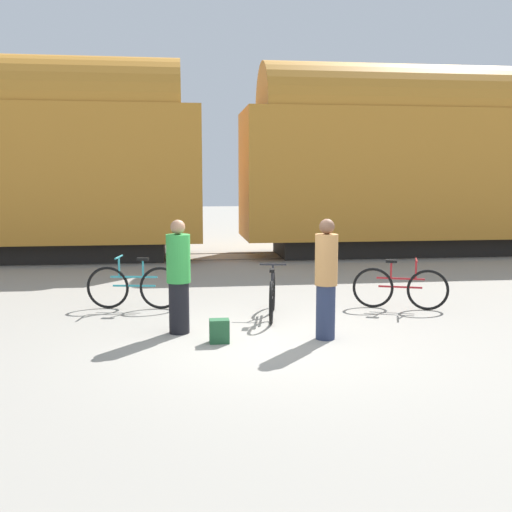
% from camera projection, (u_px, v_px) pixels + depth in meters
% --- Properties ---
extents(ground_plane, '(80.00, 80.00, 0.00)m').
position_uv_depth(ground_plane, '(269.00, 342.00, 8.59)').
color(ground_plane, gray).
extents(freight_train, '(57.01, 2.90, 5.66)m').
position_uv_depth(freight_train, '(222.00, 155.00, 17.37)').
color(freight_train, black).
rests_on(freight_train, ground_plane).
extents(rail_near, '(69.01, 0.07, 0.01)m').
position_uv_depth(rail_near, '(224.00, 260.00, 17.05)').
color(rail_near, '#4C4238').
rests_on(rail_near, ground_plane).
extents(rail_far, '(69.01, 0.07, 0.01)m').
position_uv_depth(rail_far, '(221.00, 253.00, 18.47)').
color(rail_far, '#4C4238').
rests_on(rail_far, ground_plane).
extents(bicycle_maroon, '(1.60, 0.63, 0.91)m').
position_uv_depth(bicycle_maroon, '(400.00, 288.00, 10.68)').
color(bicycle_maroon, black).
rests_on(bicycle_maroon, ground_plane).
extents(bicycle_teal, '(1.70, 0.46, 0.95)m').
position_uv_depth(bicycle_teal, '(134.00, 287.00, 10.69)').
color(bicycle_teal, black).
rests_on(bicycle_teal, ground_plane).
extents(bicycle_black, '(0.46, 1.67, 0.87)m').
position_uv_depth(bicycle_black, '(272.00, 295.00, 10.09)').
color(bicycle_black, black).
rests_on(bicycle_black, ground_plane).
extents(person_in_tan, '(0.33, 0.33, 1.76)m').
position_uv_depth(person_in_tan, '(326.00, 279.00, 8.63)').
color(person_in_tan, '#283351').
rests_on(person_in_tan, ground_plane).
extents(person_in_green, '(0.36, 0.36, 1.72)m').
position_uv_depth(person_in_green, '(179.00, 277.00, 8.97)').
color(person_in_green, black).
rests_on(person_in_green, ground_plane).
extents(backpack, '(0.28, 0.20, 0.34)m').
position_uv_depth(backpack, '(219.00, 331.00, 8.52)').
color(backpack, '#235633').
rests_on(backpack, ground_plane).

